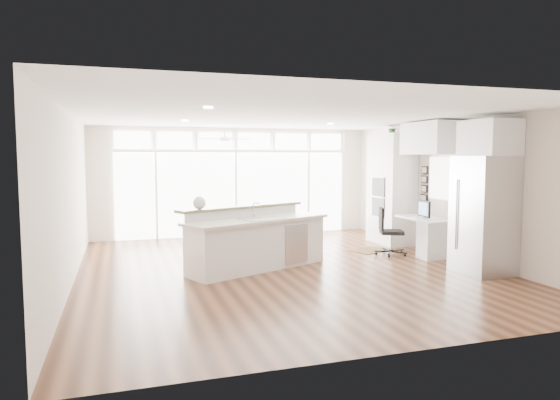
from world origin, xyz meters
name	(u,v)px	position (x,y,z in m)	size (l,w,h in m)	color
floor	(285,269)	(0.00, 0.00, -0.01)	(7.00, 8.00, 0.02)	#3E2213
ceiling	(285,115)	(0.00, 0.00, 2.70)	(7.00, 8.00, 0.02)	white
wall_back	(235,182)	(0.00, 4.00, 1.35)	(7.00, 0.04, 2.70)	beige
wall_front	(411,221)	(0.00, -4.00, 1.35)	(7.00, 0.04, 2.70)	beige
wall_left	(70,198)	(-3.50, 0.00, 1.35)	(0.04, 8.00, 2.70)	beige
wall_right	(453,189)	(3.50, 0.00, 1.35)	(0.04, 8.00, 2.70)	beige
glass_wall	(236,194)	(0.00, 3.94, 1.05)	(5.80, 0.06, 2.08)	white
transom_row	(235,141)	(0.00, 3.94, 2.38)	(5.90, 0.06, 0.40)	white
desk_window	(442,178)	(3.46, 0.30, 1.55)	(0.04, 0.85, 0.85)	white
ceiling_fan	(225,135)	(-0.50, 2.80, 2.48)	(1.16, 1.16, 0.32)	white
recessed_lights	(281,117)	(0.00, 0.20, 2.68)	(3.40, 3.00, 0.02)	silver
oven_cabinet	(391,189)	(3.17, 1.80, 1.25)	(0.64, 1.20, 2.50)	white
desk_nook	(427,236)	(3.13, 0.30, 0.38)	(0.72, 1.30, 0.76)	white
upper_cabinets	(431,138)	(3.17, 0.30, 2.35)	(0.64, 1.30, 0.64)	white
refrigerator	(484,215)	(3.11, -1.35, 1.00)	(0.76, 0.90, 2.00)	#B9B9BE
fridge_cabinet	(489,138)	(3.17, -1.35, 2.30)	(0.64, 0.90, 0.60)	white
framed_photos	(425,184)	(3.46, 0.92, 1.40)	(0.06, 0.22, 0.80)	black
kitchen_island	(258,238)	(-0.45, 0.14, 0.55)	(2.76, 1.04, 1.10)	white
rug	(370,250)	(2.25, 1.06, 0.01)	(0.80, 0.57, 0.01)	#362311
office_chair	(392,232)	(2.44, 0.51, 0.48)	(0.49, 0.46, 0.95)	black
fishbowl	(199,203)	(-1.49, 0.12, 1.21)	(0.22, 0.22, 0.22)	white
monitor	(424,209)	(3.05, 0.30, 0.94)	(0.07, 0.44, 0.37)	black
keyboard	(417,218)	(2.88, 0.30, 0.77)	(0.12, 0.33, 0.02)	silver
potted_plant	(392,129)	(3.17, 1.80, 2.61)	(0.26, 0.29, 0.22)	#285725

